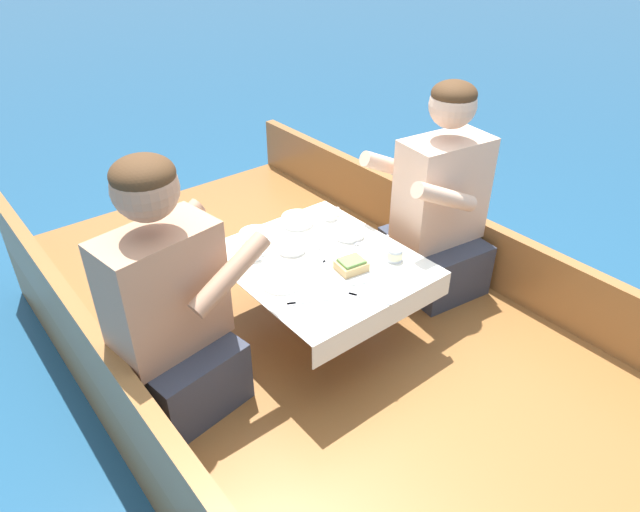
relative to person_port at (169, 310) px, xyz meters
name	(u,v)px	position (x,y,z in m)	size (l,w,h in m)	color
ground_plane	(327,388)	(0.65, -0.09, -0.73)	(60.00, 60.00, 0.00)	navy
boat_deck	(327,363)	(0.65, -0.09, -0.57)	(1.82, 3.40, 0.33)	brown
gunwale_port	(131,405)	(-0.23, -0.09, -0.25)	(0.06, 3.40, 0.31)	#936033
gunwale_starboard	(461,240)	(1.53, -0.09, -0.25)	(0.06, 3.40, 0.31)	#936033
cockpit_table	(320,267)	(0.65, -0.04, -0.07)	(0.70, 0.80, 0.37)	#B2B2B7
person_port	(169,310)	(0.00, 0.00, 0.00)	(0.56, 0.50, 0.99)	#333847
person_starboard	(438,211)	(1.30, -0.10, 0.00)	(0.56, 0.50, 1.00)	#333847
plate_sandwich	(351,271)	(0.69, -0.19, -0.03)	(0.19, 0.19, 0.01)	white
plate_bread	(282,281)	(0.44, -0.07, -0.03)	(0.17, 0.17, 0.01)	white
sandwich	(351,265)	(0.69, -0.19, 0.00)	(0.13, 0.11, 0.05)	tan
bowl_port_near	(349,232)	(0.87, 0.03, -0.01)	(0.13, 0.13, 0.04)	white
bowl_starboard_near	(255,236)	(0.53, 0.26, -0.01)	(0.14, 0.14, 0.04)	white
bowl_center_far	(297,219)	(0.76, 0.26, -0.01)	(0.14, 0.14, 0.04)	white
bowl_port_far	(291,246)	(0.60, 0.09, -0.01)	(0.12, 0.12, 0.04)	white
coffee_cup_port	(255,252)	(0.45, 0.14, 0.00)	(0.09, 0.06, 0.06)	white
coffee_cup_starboard	(330,213)	(0.91, 0.20, -0.01)	(0.09, 0.06, 0.05)	white
tin_can	(395,254)	(0.89, -0.23, -0.01)	(0.07, 0.07, 0.05)	silver
utensil_fork_starboard	(305,302)	(0.43, -0.23, -0.03)	(0.16, 0.09, 0.00)	silver
utensil_knife_starboard	(311,270)	(0.58, -0.08, -0.03)	(0.17, 0.04, 0.00)	silver
utensil_spoon_center	(366,241)	(0.90, -0.06, -0.03)	(0.17, 0.05, 0.01)	silver
utensil_fork_port	(365,298)	(0.62, -0.35, -0.03)	(0.09, 0.16, 0.00)	silver
utensil_spoon_starboard	(303,244)	(0.67, 0.10, -0.03)	(0.17, 0.03, 0.01)	silver
utensil_spoon_port	(323,253)	(0.69, -0.01, -0.03)	(0.11, 0.15, 0.01)	silver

